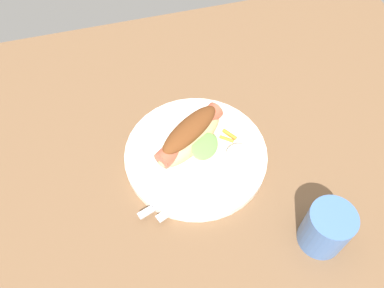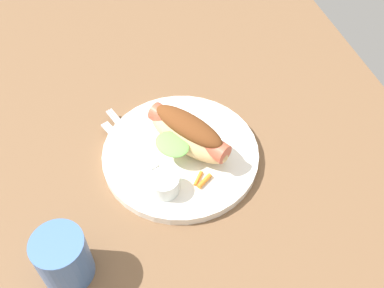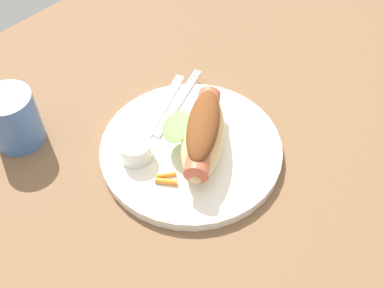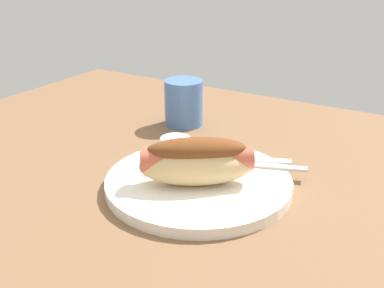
{
  "view_description": "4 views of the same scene",
  "coord_description": "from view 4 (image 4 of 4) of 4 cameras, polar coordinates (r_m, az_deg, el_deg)",
  "views": [
    {
      "loc": [
        11.22,
        36.58,
        62.28
      ],
      "look_at": [
        1.0,
        -0.72,
        5.99
      ],
      "focal_mm": 36.26,
      "sensor_mm": 36.0,
      "label": 1
    },
    {
      "loc": [
        -46.49,
        10.25,
        62.76
      ],
      "look_at": [
        -1.61,
        -3.22,
        4.93
      ],
      "focal_mm": 42.54,
      "sensor_mm": 36.0,
      "label": 2
    },
    {
      "loc": [
        -32.61,
        -31.52,
        54.65
      ],
      "look_at": [
        -1.97,
        -3.61,
        5.3
      ],
      "focal_mm": 43.99,
      "sensor_mm": 36.0,
      "label": 3
    },
    {
      "loc": [
        29.53,
        -53.28,
        32.11
      ],
      "look_at": [
        -1.35,
        -1.21,
        6.37
      ],
      "focal_mm": 43.51,
      "sensor_mm": 36.0,
      "label": 4
    }
  ],
  "objects": [
    {
      "name": "fork",
      "position": [
        0.71,
        7.27,
        -2.52
      ],
      "size": [
        15.52,
        6.26,
        0.4
      ],
      "rotation": [
        0.0,
        0.0,
        0.33
      ],
      "color": "silver",
      "rests_on": "plate"
    },
    {
      "name": "carrot_garnish",
      "position": [
        0.69,
        -4.96,
        -3.04
      ],
      "size": [
        3.3,
        3.38,
        0.79
      ],
      "color": "orange",
      "rests_on": "plate"
    },
    {
      "name": "knife",
      "position": [
        0.73,
        6.41,
        -1.85
      ],
      "size": [
        13.94,
        6.71,
        0.36
      ],
      "primitive_type": "cube",
      "rotation": [
        0.0,
        0.0,
        0.38
      ],
      "color": "silver",
      "rests_on": "plate"
    },
    {
      "name": "drinking_cup",
      "position": [
        0.9,
        -1.03,
        5.08
      ],
      "size": [
        7.36,
        7.36,
        8.84
      ],
      "primitive_type": "cylinder",
      "color": "#4770B2",
      "rests_on": "ground_plane"
    },
    {
      "name": "hot_dog",
      "position": [
        0.64,
        0.61,
        -2.03
      ],
      "size": [
        16.51,
        13.81,
        6.8
      ],
      "rotation": [
        0.0,
        0.0,
        0.59
      ],
      "color": "#DBB77A",
      "rests_on": "plate"
    },
    {
      "name": "sauce_ramekin",
      "position": [
        0.73,
        -2.03,
        -0.39
      ],
      "size": [
        4.77,
        4.77,
        3.1
      ],
      "primitive_type": "cylinder",
      "color": "white",
      "rests_on": "plate"
    },
    {
      "name": "ground_plane",
      "position": [
        0.69,
        1.48,
        -5.43
      ],
      "size": [
        120.0,
        90.0,
        1.8
      ],
      "primitive_type": "cube",
      "color": "brown"
    },
    {
      "name": "plate",
      "position": [
        0.67,
        0.47,
        -4.64
      ],
      "size": [
        26.8,
        26.8,
        1.6
      ],
      "primitive_type": "cylinder",
      "color": "white",
      "rests_on": "ground_plane"
    }
  ]
}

